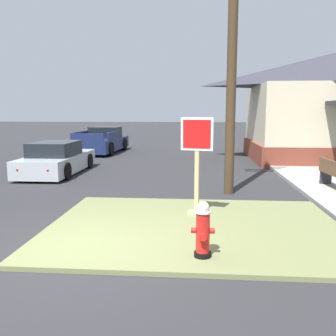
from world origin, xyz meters
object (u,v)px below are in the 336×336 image
street_bench (334,173)px  fire_hydrant (203,231)px  manhole_cover (105,213)px  pickup_truck_navy (102,142)px  utility_pole (233,32)px  stop_sign (197,168)px  parked_sedan_silver (57,160)px

street_bench → fire_hydrant: bearing=-125.9°
fire_hydrant → manhole_cover: size_ratio=1.30×
pickup_truck_navy → utility_pole: bearing=-58.0°
fire_hydrant → manhole_cover: fire_hydrant is taller
pickup_truck_navy → fire_hydrant: bearing=-69.7°
fire_hydrant → stop_sign: 2.50m
stop_sign → pickup_truck_navy: stop_sign is taller
street_bench → utility_pole: utility_pole is taller
parked_sedan_silver → utility_pole: utility_pole is taller
street_bench → parked_sedan_silver: bearing=164.7°
manhole_cover → parked_sedan_silver: 6.40m
parked_sedan_silver → street_bench: size_ratio=2.90×
stop_sign → utility_pole: (0.94, 2.61, 3.42)m
stop_sign → parked_sedan_silver: stop_sign is taller
fire_hydrant → utility_pole: 6.50m
pickup_truck_navy → street_bench: pickup_truck_navy is taller
stop_sign → parked_sedan_silver: bearing=133.9°
stop_sign → parked_sedan_silver: 7.87m
parked_sedan_silver → pickup_truck_navy: (-0.16, 7.44, 0.07)m
fire_hydrant → street_bench: bearing=54.1°
fire_hydrant → parked_sedan_silver: parked_sedan_silver is taller
fire_hydrant → street_bench: 6.74m
manhole_cover → pickup_truck_navy: size_ratio=0.14×
fire_hydrant → utility_pole: utility_pole is taller
pickup_truck_navy → street_bench: bearing=-46.1°
fire_hydrant → stop_sign: (-0.11, 2.41, 0.63)m
fire_hydrant → stop_sign: bearing=92.7°
manhole_cover → street_bench: size_ratio=0.45×
stop_sign → manhole_cover: (-2.17, 0.18, -1.14)m
stop_sign → fire_hydrant: bearing=-87.3°
fire_hydrant → stop_sign: stop_sign is taller
street_bench → utility_pole: size_ratio=0.18×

